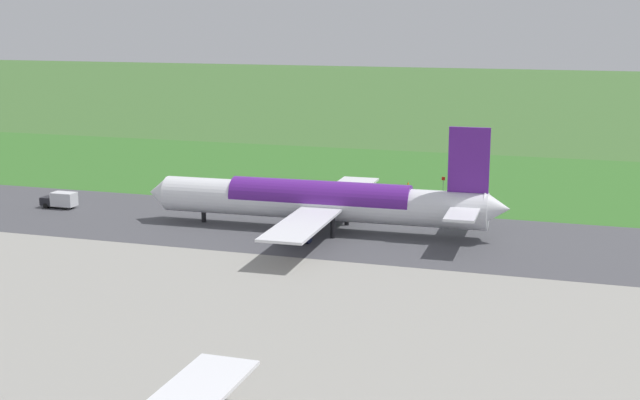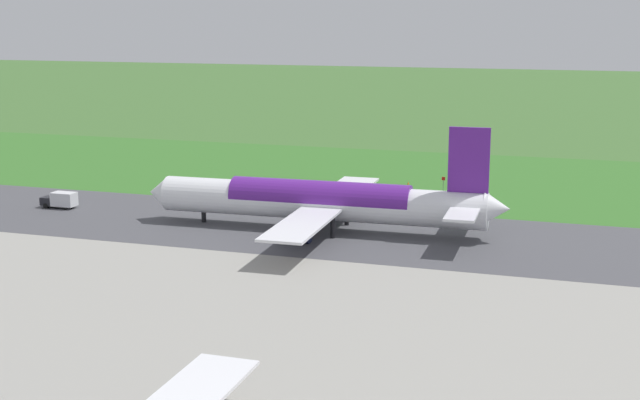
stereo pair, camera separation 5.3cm
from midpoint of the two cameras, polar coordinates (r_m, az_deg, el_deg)
The scene contains 7 objects.
ground_plane at distance 123.79m, azimuth 6.05°, elevation -2.43°, with size 800.00×800.00×0.00m, color #3D662D.
runway_asphalt at distance 123.78m, azimuth 6.05°, elevation -2.42°, with size 600.00×30.07×0.06m, color #47474C.
grass_verge_foreground at distance 159.99m, azimuth 8.77°, elevation 0.80°, with size 600.00×80.00×0.04m, color #346B27.
airliner_main at distance 126.01m, azimuth 0.18°, elevation -0.08°, with size 54.06×44.15×15.88m.
service_truck_baggage at distance 147.29m, azimuth -16.56°, elevation 0.02°, with size 5.81×2.33×2.65m.
no_stopping_sign at distance 156.43m, azimuth 8.05°, elevation 1.12°, with size 0.60×0.10×2.56m.
traffic_cone_orange at distance 161.91m, azimuth 5.78°, elevation 1.10°, with size 0.40×0.40×0.55m, color orange.
Camera 2 is at (-23.60, 117.57, 30.69)m, focal length 49.08 mm.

